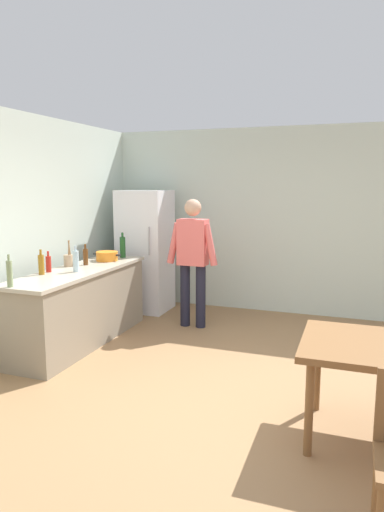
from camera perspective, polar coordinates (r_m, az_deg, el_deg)
ground_plane at (r=4.29m, az=3.93°, el=-17.19°), size 14.00×14.00×0.00m
wall_back at (r=6.81m, az=10.99°, el=4.29°), size 6.40×0.12×2.70m
kitchen_counter at (r=5.62m, az=-13.78°, el=-6.10°), size 0.64×2.20×0.90m
refrigerator at (r=6.85m, az=-5.84°, el=0.64°), size 0.70×0.67×1.80m
person at (r=5.97m, az=0.10°, el=0.21°), size 0.70×0.22×1.70m
cooking_pot at (r=6.04m, az=-10.60°, el=-0.01°), size 0.40×0.28×0.12m
utensil_jar at (r=5.73m, az=-15.22°, el=-0.48°), size 0.11×0.11×0.32m
bottle_oil_amber at (r=5.29m, az=-18.36°, el=-0.98°), size 0.06×0.06×0.28m
bottle_beer_brown at (r=5.77m, az=-13.19°, el=-0.05°), size 0.06×0.06×0.26m
bottle_vinegar_tall at (r=4.75m, az=-21.88°, el=-2.02°), size 0.06×0.06×0.32m
bottle_wine_green at (r=6.26m, az=-8.68°, el=1.15°), size 0.08×0.08×0.34m
bottle_sauce_red at (r=5.42m, az=-17.53°, el=-0.92°), size 0.06×0.06×0.24m
bottle_water_clear at (r=5.35m, az=-14.34°, el=-0.59°), size 0.07×0.07×0.30m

